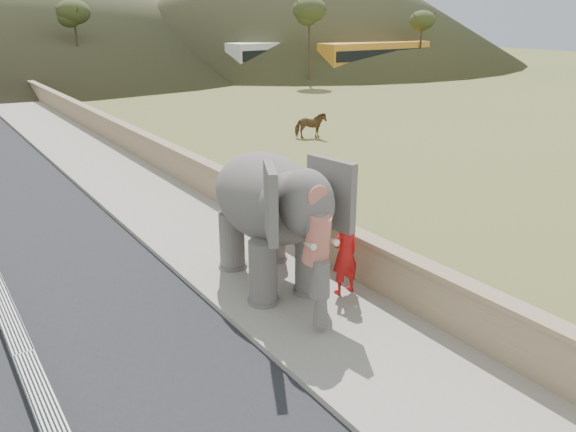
{
  "coord_description": "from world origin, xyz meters",
  "views": [
    {
      "loc": [
        -5.86,
        -8.81,
        5.63
      ],
      "look_at": [
        0.2,
        0.1,
        1.7
      ],
      "focal_mm": 35.0,
      "sensor_mm": 36.0,
      "label": 1
    }
  ],
  "objects": [
    {
      "name": "bus_white",
      "position": [
        23.73,
        35.31,
        1.55
      ],
      "size": [
        11.09,
        2.95,
        3.1
      ],
      "primitive_type": "cube",
      "rotation": [
        0.0,
        0.0,
        1.61
      ],
      "color": "white",
      "rests_on": "ground"
    },
    {
      "name": "distant_car",
      "position": [
        15.73,
        36.85,
        0.72
      ],
      "size": [
        4.44,
        2.32,
        1.44
      ],
      "primitive_type": "imported",
      "rotation": [
        0.0,
        0.0,
        1.42
      ],
      "color": "silver",
      "rests_on": "ground"
    },
    {
      "name": "parapet",
      "position": [
        1.65,
        10.0,
        0.55
      ],
      "size": [
        0.3,
        120.0,
        1.1
      ],
      "primitive_type": "cube",
      "color": "tan",
      "rests_on": "ground"
    },
    {
      "name": "cow",
      "position": [
        9.76,
        12.27,
        0.61
      ],
      "size": [
        1.58,
        1.25,
        1.22
      ],
      "primitive_type": "imported",
      "rotation": [
        0.0,
        0.0,
        1.09
      ],
      "color": "brown",
      "rests_on": "ground"
    },
    {
      "name": "bus_orange",
      "position": [
        29.99,
        30.01,
        1.55
      ],
      "size": [
        11.08,
        2.87,
        3.1
      ],
      "primitive_type": "cube",
      "rotation": [
        0.0,
        0.0,
        1.54
      ],
      "color": "orange",
      "rests_on": "ground"
    },
    {
      "name": "ground",
      "position": [
        0.0,
        0.0,
        0.0
      ],
      "size": [
        160.0,
        160.0,
        0.0
      ],
      "primitive_type": "plane",
      "color": "olive",
      "rests_on": "ground"
    },
    {
      "name": "elephant_and_man",
      "position": [
        0.02,
        0.52,
        1.6
      ],
      "size": [
        2.65,
        4.32,
        2.93
      ],
      "color": "slate",
      "rests_on": "ground"
    },
    {
      "name": "walkway",
      "position": [
        0.0,
        10.0,
        0.07
      ],
      "size": [
        3.0,
        120.0,
        0.15
      ],
      "primitive_type": "cube",
      "color": "#9E9687",
      "rests_on": "ground"
    },
    {
      "name": "trees",
      "position": [
        1.21,
        27.06,
        3.87
      ],
      "size": [
        47.51,
        35.53,
        9.81
      ],
      "color": "#473828",
      "rests_on": "ground"
    }
  ]
}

